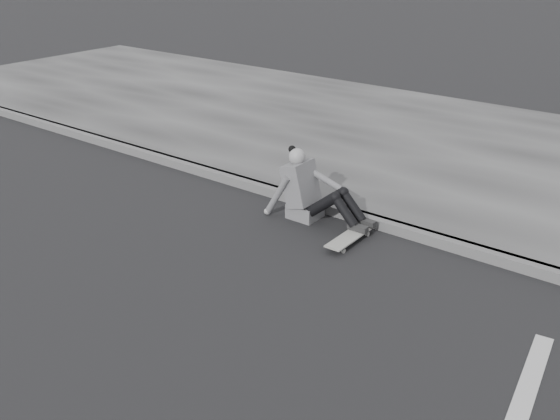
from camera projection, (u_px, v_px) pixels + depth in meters
The scene contains 5 objects.
ground at pixel (233, 326), 5.56m from camera, with size 80.00×80.00×0.00m, color black.
curb at pixel (376, 222), 7.41m from camera, with size 24.00×0.16×0.12m, color #535353.
sidewalk at pixel (473, 155), 9.60m from camera, with size 24.00×6.00×0.12m, color #3C3C3C.
skateboard at pixel (350, 237), 7.02m from camera, with size 0.20×0.78×0.09m.
seated_woman at pixel (310, 191), 7.49m from camera, with size 1.38×0.46×0.88m.
Camera 1 is at (3.15, -3.44, 3.23)m, focal length 40.00 mm.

